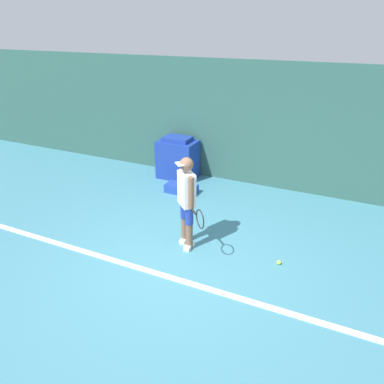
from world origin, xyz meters
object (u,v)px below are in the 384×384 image
(tennis_ball, at_px, (279,262))
(covered_chair, at_px, (178,158))
(equipment_bag, at_px, (181,189))
(tennis_player, at_px, (187,199))

(tennis_ball, relative_size, covered_chair, 0.07)
(tennis_ball, xyz_separation_m, equipment_bag, (-2.61, 1.77, 0.06))
(tennis_player, height_order, covered_chair, tennis_player)
(tennis_player, relative_size, tennis_ball, 23.09)
(tennis_ball, distance_m, equipment_bag, 3.15)
(tennis_player, distance_m, tennis_ball, 1.76)
(tennis_player, xyz_separation_m, covered_chair, (-1.55, 2.68, -0.39))
(covered_chair, height_order, equipment_bag, covered_chair)
(tennis_ball, height_order, covered_chair, covered_chair)
(tennis_player, distance_m, equipment_bag, 2.30)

